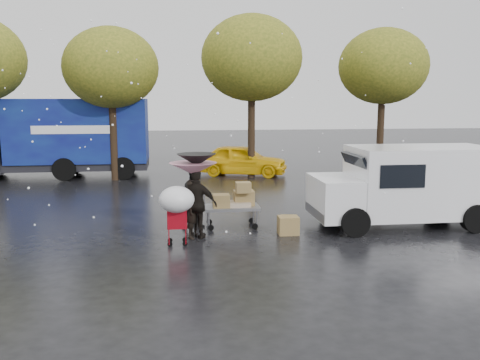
{
  "coord_description": "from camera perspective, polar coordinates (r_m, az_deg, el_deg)",
  "views": [
    {
      "loc": [
        -0.88,
        -12.37,
        3.5
      ],
      "look_at": [
        0.84,
        1.0,
        1.34
      ],
      "focal_mm": 38.0,
      "sensor_mm": 36.0,
      "label": 1
    }
  ],
  "objects": [
    {
      "name": "person_middle",
      "position": [
        13.9,
        -4.97,
        -1.91
      ],
      "size": [
        0.92,
        0.76,
        1.7
      ],
      "primitive_type": "imported",
      "rotation": [
        0.0,
        0.0,
        0.15
      ],
      "color": "black",
      "rests_on": "ground"
    },
    {
      "name": "box_ground_near",
      "position": [
        13.34,
        5.43,
        -5.09
      ],
      "size": [
        0.53,
        0.43,
        0.47
      ],
      "primitive_type": "cube",
      "rotation": [
        0.0,
        0.0,
        -0.02
      ],
      "color": "olive",
      "rests_on": "ground"
    },
    {
      "name": "tree_row",
      "position": [
        22.42,
        -6.39,
        12.95
      ],
      "size": [
        21.6,
        4.4,
        7.12
      ],
      "color": "black",
      "rests_on": "ground"
    },
    {
      "name": "box_ground_far",
      "position": [
        14.14,
        5.41,
        -4.61
      ],
      "size": [
        0.44,
        0.37,
        0.31
      ],
      "primitive_type": "cube",
      "rotation": [
        0.0,
        0.0,
        -0.16
      ],
      "color": "olive",
      "rests_on": "ground"
    },
    {
      "name": "umbrella_black",
      "position": [
        12.61,
        -4.92,
        2.25
      ],
      "size": [
        0.98,
        0.98,
        2.15
      ],
      "color": "#4C4C4C",
      "rests_on": "ground"
    },
    {
      "name": "ground",
      "position": [
        12.88,
        -3.14,
        -6.67
      ],
      "size": [
        90.0,
        90.0,
        0.0
      ],
      "primitive_type": "plane",
      "color": "black",
      "rests_on": "ground"
    },
    {
      "name": "white_van",
      "position": [
        14.75,
        18.25,
        -0.48
      ],
      "size": [
        4.91,
        2.18,
        2.2
      ],
      "color": "white",
      "rests_on": "ground"
    },
    {
      "name": "umbrella_pink",
      "position": [
        12.7,
        -5.28,
        1.26
      ],
      "size": [
        1.19,
        1.19,
        1.93
      ],
      "color": "#4C4C4C",
      "rests_on": "ground"
    },
    {
      "name": "yellow_taxi",
      "position": [
        23.39,
        0.13,
        2.27
      ],
      "size": [
        4.5,
        2.87,
        1.43
      ],
      "primitive_type": "imported",
      "rotation": [
        0.0,
        0.0,
        1.27
      ],
      "color": "yellow",
      "rests_on": "ground"
    },
    {
      "name": "blue_truck",
      "position": [
        24.18,
        -19.51,
        4.46
      ],
      "size": [
        8.3,
        2.6,
        3.5
      ],
      "color": "#0E0C65",
      "rests_on": "ground"
    },
    {
      "name": "vendor_cart",
      "position": [
        13.91,
        -0.6,
        -2.39
      ],
      "size": [
        1.52,
        0.8,
        1.27
      ],
      "color": "slate",
      "rests_on": "ground"
    },
    {
      "name": "person_pink",
      "position": [
        12.88,
        -5.21,
        -3.26
      ],
      "size": [
        0.59,
        0.65,
        1.5
      ],
      "primitive_type": "imported",
      "rotation": [
        0.0,
        0.0,
        1.01
      ],
      "color": "black",
      "rests_on": "ground"
    },
    {
      "name": "person_black",
      "position": [
        12.8,
        -4.85,
        -2.74
      ],
      "size": [
        1.11,
        0.75,
        1.76
      ],
      "primitive_type": "imported",
      "rotation": [
        0.0,
        0.0,
        2.8
      ],
      "color": "black",
      "rests_on": "ground"
    },
    {
      "name": "shopping_cart",
      "position": [
        12.12,
        -7.12,
        -2.55
      ],
      "size": [
        0.84,
        0.84,
        1.46
      ],
      "color": "#A30916",
      "rests_on": "ground"
    }
  ]
}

